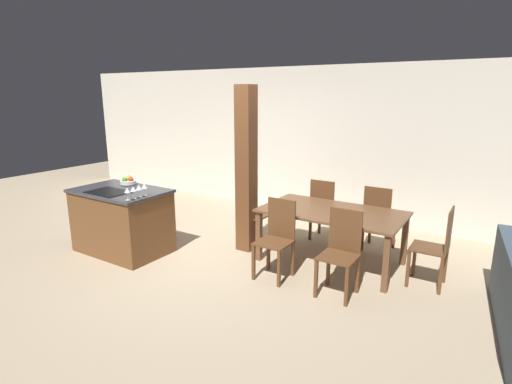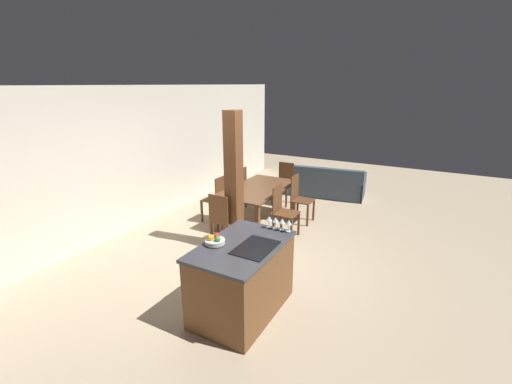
{
  "view_description": "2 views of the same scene",
  "coord_description": "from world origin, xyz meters",
  "px_view_note": "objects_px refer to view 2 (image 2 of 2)",
  "views": [
    {
      "loc": [
        3.35,
        -4.12,
        2.22
      ],
      "look_at": [
        0.6,
        0.2,
        0.95
      ],
      "focal_mm": 28.0,
      "sensor_mm": 36.0,
      "label": 1
    },
    {
      "loc": [
        -4.3,
        -2.47,
        2.72
      ],
      "look_at": [
        0.6,
        0.2,
        0.95
      ],
      "focal_mm": 24.0,
      "sensor_mm": 36.0,
      "label": 2
    }
  ],
  "objects_px": {
    "wine_glass_near": "(289,223)",
    "wine_glass_end": "(269,219)",
    "kitchen_island": "(242,278)",
    "fruit_bowl": "(215,240)",
    "wine_glass_far": "(276,220)",
    "wine_glass_middle": "(282,221)",
    "dining_chair_near_right": "(299,198)",
    "dining_chair_far_right": "(238,188)",
    "dining_table": "(258,192)",
    "dining_chair_foot_end": "(284,183)",
    "dining_chair_head_end": "(222,219)",
    "couch": "(323,184)",
    "timber_post": "(234,182)",
    "dining_chair_far_left": "(217,198)",
    "dining_chair_near_left": "(283,210)"
  },
  "relations": [
    {
      "from": "wine_glass_near",
      "to": "dining_chair_far_right",
      "type": "bearing_deg",
      "value": 42.65
    },
    {
      "from": "wine_glass_far",
      "to": "dining_chair_head_end",
      "type": "height_order",
      "value": "wine_glass_far"
    },
    {
      "from": "dining_chair_near_right",
      "to": "dining_chair_far_right",
      "type": "relative_size",
      "value": 1.0
    },
    {
      "from": "dining_chair_far_left",
      "to": "dining_chair_head_end",
      "type": "distance_m",
      "value": 1.15
    },
    {
      "from": "kitchen_island",
      "to": "wine_glass_end",
      "type": "distance_m",
      "value": 0.83
    },
    {
      "from": "dining_table",
      "to": "dining_chair_foot_end",
      "type": "bearing_deg",
      "value": 0.0
    },
    {
      "from": "wine_glass_near",
      "to": "dining_chair_head_end",
      "type": "relative_size",
      "value": 0.16
    },
    {
      "from": "wine_glass_end",
      "to": "dining_chair_far_right",
      "type": "relative_size",
      "value": 0.16
    },
    {
      "from": "dining_chair_near_right",
      "to": "dining_chair_far_left",
      "type": "bearing_deg",
      "value": 119.16
    },
    {
      "from": "dining_chair_far_left",
      "to": "dining_chair_far_right",
      "type": "height_order",
      "value": "same"
    },
    {
      "from": "wine_glass_middle",
      "to": "wine_glass_far",
      "type": "bearing_deg",
      "value": 90.0
    },
    {
      "from": "couch",
      "to": "wine_glass_end",
      "type": "bearing_deg",
      "value": 92.02
    },
    {
      "from": "wine_glass_end",
      "to": "dining_chair_near_right",
      "type": "distance_m",
      "value": 2.61
    },
    {
      "from": "dining_chair_near_left",
      "to": "timber_post",
      "type": "distance_m",
      "value": 1.17
    },
    {
      "from": "kitchen_island",
      "to": "dining_chair_foot_end",
      "type": "relative_size",
      "value": 1.37
    },
    {
      "from": "dining_chair_near_right",
      "to": "dining_chair_far_left",
      "type": "xyz_separation_m",
      "value": [
        -0.82,
        1.47,
        0.0
      ]
    },
    {
      "from": "dining_chair_far_left",
      "to": "kitchen_island",
      "type": "bearing_deg",
      "value": 40.87
    },
    {
      "from": "dining_table",
      "to": "couch",
      "type": "distance_m",
      "value": 2.46
    },
    {
      "from": "wine_glass_middle",
      "to": "dining_chair_foot_end",
      "type": "relative_size",
      "value": 0.16
    },
    {
      "from": "fruit_bowl",
      "to": "timber_post",
      "type": "xyz_separation_m",
      "value": [
        1.6,
        0.74,
        0.21
      ]
    },
    {
      "from": "kitchen_island",
      "to": "dining_chair_head_end",
      "type": "height_order",
      "value": "dining_chair_head_end"
    },
    {
      "from": "dining_table",
      "to": "dining_chair_far_left",
      "type": "relative_size",
      "value": 1.9
    },
    {
      "from": "dining_chair_foot_end",
      "to": "dining_chair_far_left",
      "type": "bearing_deg",
      "value": -113.42
    },
    {
      "from": "fruit_bowl",
      "to": "wine_glass_far",
      "type": "bearing_deg",
      "value": -31.21
    },
    {
      "from": "wine_glass_far",
      "to": "timber_post",
      "type": "xyz_separation_m",
      "value": [
        0.87,
        1.18,
        0.13
      ]
    },
    {
      "from": "wine_glass_far",
      "to": "dining_chair_head_end",
      "type": "xyz_separation_m",
      "value": [
        0.8,
        1.38,
        -0.54
      ]
    },
    {
      "from": "dining_table",
      "to": "dining_chair_near_right",
      "type": "relative_size",
      "value": 1.9
    },
    {
      "from": "wine_glass_middle",
      "to": "wine_glass_end",
      "type": "relative_size",
      "value": 1.0
    },
    {
      "from": "fruit_bowl",
      "to": "dining_chair_far_right",
      "type": "xyz_separation_m",
      "value": [
        3.23,
        1.67,
        -0.46
      ]
    },
    {
      "from": "dining_chair_head_end",
      "to": "dining_chair_far_left",
      "type": "bearing_deg",
      "value": -50.03
    },
    {
      "from": "wine_glass_near",
      "to": "dining_chair_head_end",
      "type": "xyz_separation_m",
      "value": [
        0.8,
        1.56,
        -0.54
      ]
    },
    {
      "from": "wine_glass_far",
      "to": "timber_post",
      "type": "bearing_deg",
      "value": 53.56
    },
    {
      "from": "dining_chair_far_left",
      "to": "timber_post",
      "type": "height_order",
      "value": "timber_post"
    },
    {
      "from": "dining_table",
      "to": "dining_chair_far_right",
      "type": "distance_m",
      "value": 0.85
    },
    {
      "from": "dining_chair_head_end",
      "to": "couch",
      "type": "height_order",
      "value": "dining_chair_head_end"
    },
    {
      "from": "fruit_bowl",
      "to": "dining_chair_near_right",
      "type": "bearing_deg",
      "value": 3.51
    },
    {
      "from": "dining_chair_near_right",
      "to": "couch",
      "type": "bearing_deg",
      "value": 3.77
    },
    {
      "from": "dining_chair_head_end",
      "to": "dining_chair_far_right",
      "type": "bearing_deg",
      "value": -66.58
    },
    {
      "from": "timber_post",
      "to": "wine_glass_end",
      "type": "bearing_deg",
      "value": -128.71
    },
    {
      "from": "kitchen_island",
      "to": "dining_chair_near_left",
      "type": "bearing_deg",
      "value": 11.99
    },
    {
      "from": "wine_glass_near",
      "to": "wine_glass_end",
      "type": "distance_m",
      "value": 0.28
    },
    {
      "from": "fruit_bowl",
      "to": "dining_chair_head_end",
      "type": "bearing_deg",
      "value": 31.48
    },
    {
      "from": "fruit_bowl",
      "to": "wine_glass_middle",
      "type": "xyz_separation_m",
      "value": [
        0.73,
        -0.54,
        0.08
      ]
    },
    {
      "from": "kitchen_island",
      "to": "dining_chair_foot_end",
      "type": "xyz_separation_m",
      "value": [
        3.96,
        1.22,
        0.05
      ]
    },
    {
      "from": "dining_table",
      "to": "dining_chair_foot_end",
      "type": "height_order",
      "value": "dining_chair_foot_end"
    },
    {
      "from": "dining_chair_near_right",
      "to": "dining_chair_head_end",
      "type": "height_order",
      "value": "same"
    },
    {
      "from": "wine_glass_middle",
      "to": "dining_chair_near_right",
      "type": "height_order",
      "value": "wine_glass_middle"
    },
    {
      "from": "fruit_bowl",
      "to": "dining_chair_foot_end",
      "type": "height_order",
      "value": "fruit_bowl"
    },
    {
      "from": "wine_glass_end",
      "to": "dining_table",
      "type": "relative_size",
      "value": 0.09
    },
    {
      "from": "wine_glass_near",
      "to": "kitchen_island",
      "type": "bearing_deg",
      "value": 149.22
    }
  ]
}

